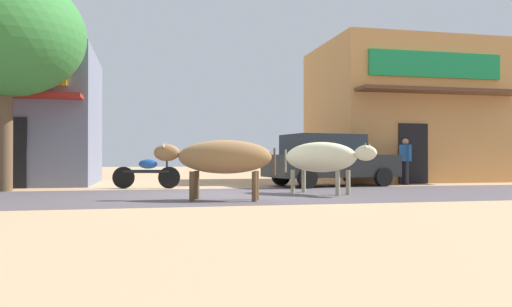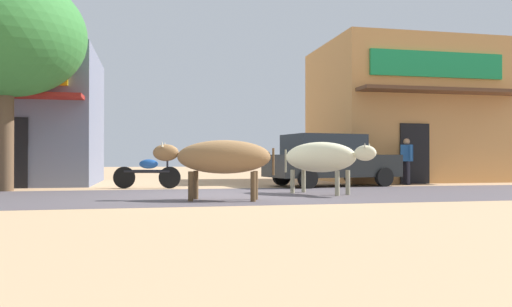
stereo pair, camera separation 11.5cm
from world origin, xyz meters
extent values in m
plane|color=tan|center=(0.00, 0.00, 0.00)|extent=(80.00, 80.00, 0.00)
cube|color=#51494E|center=(0.00, 0.00, 0.00)|extent=(72.00, 5.33, 0.00)
cube|color=slate|center=(-6.36, 6.67, 2.26)|extent=(6.05, 5.20, 4.51)
cube|color=black|center=(-5.60, 4.04, 1.05)|extent=(1.10, 0.06, 2.10)
cube|color=tan|center=(8.38, 6.67, 2.69)|extent=(6.39, 5.20, 5.37)
cube|color=#198C4C|center=(8.38, 4.01, 4.19)|extent=(5.11, 0.10, 0.90)
cube|color=brown|center=(8.38, 3.62, 3.22)|extent=(6.13, 0.90, 0.12)
cube|color=black|center=(7.51, 4.04, 1.05)|extent=(1.10, 0.06, 2.10)
cylinder|color=brown|center=(-5.35, 2.83, 1.44)|extent=(0.40, 0.40, 2.89)
ellipsoid|color=#327432|center=(-5.35, 2.83, 4.26)|extent=(4.21, 4.21, 3.37)
cube|color=black|center=(4.18, 3.31, 0.65)|extent=(4.40, 2.51, 0.70)
cube|color=#1E2328|center=(3.88, 3.25, 1.32)|extent=(2.54, 2.04, 0.64)
cylinder|color=black|center=(5.35, 4.44, 0.30)|extent=(0.62, 0.28, 0.60)
cylinder|color=black|center=(5.67, 2.65, 0.30)|extent=(0.62, 0.28, 0.60)
cylinder|color=black|center=(2.70, 3.97, 0.30)|extent=(0.62, 0.28, 0.60)
cylinder|color=black|center=(3.01, 2.18, 0.30)|extent=(0.62, 0.28, 0.60)
cylinder|color=black|center=(-0.95, 3.12, 0.32)|extent=(0.64, 0.21, 0.64)
cylinder|color=black|center=(-2.26, 3.40, 0.32)|extent=(0.64, 0.21, 0.64)
cylinder|color=black|center=(-1.61, 3.26, 0.50)|extent=(1.33, 0.37, 0.10)
ellipsoid|color=#1E4C99|center=(-1.56, 3.25, 0.72)|extent=(0.60, 0.35, 0.28)
cylinder|color=black|center=(-1.01, 3.14, 0.77)|extent=(0.06, 0.06, 0.60)
ellipsoid|color=olive|center=(0.00, -1.38, 0.92)|extent=(2.13, 1.29, 0.71)
ellipsoid|color=olive|center=(-1.20, -1.01, 1.01)|extent=(0.62, 0.43, 0.36)
cone|color=beige|center=(-1.27, -1.09, 1.19)|extent=(0.06, 0.06, 0.12)
cone|color=beige|center=(-1.22, -0.90, 1.19)|extent=(0.06, 0.06, 0.12)
cylinder|color=brown|center=(-0.70, -1.44, 0.31)|extent=(0.11, 0.11, 0.62)
cylinder|color=brown|center=(-0.55, -0.95, 0.31)|extent=(0.11, 0.11, 0.62)
cylinder|color=brown|center=(0.54, -1.82, 0.31)|extent=(0.11, 0.11, 0.62)
cylinder|color=brown|center=(0.70, -1.33, 0.31)|extent=(0.11, 0.11, 0.62)
cylinder|color=brown|center=(1.00, -1.70, 0.82)|extent=(0.05, 0.05, 0.57)
ellipsoid|color=beige|center=(2.60, -0.03, 0.92)|extent=(1.75, 2.05, 0.75)
ellipsoid|color=beige|center=(3.35, -1.06, 1.01)|extent=(0.56, 0.62, 0.36)
cone|color=beige|center=(3.46, -1.04, 1.19)|extent=(0.06, 0.06, 0.12)
cone|color=beige|center=(3.30, -1.16, 1.19)|extent=(0.06, 0.06, 0.12)
cylinder|color=gray|center=(3.18, -0.43, 0.30)|extent=(0.11, 0.11, 0.60)
cylinder|color=gray|center=(2.81, -0.71, 0.30)|extent=(0.11, 0.11, 0.60)
cylinder|color=gray|center=(2.40, 0.65, 0.30)|extent=(0.11, 0.11, 0.60)
cylinder|color=gray|center=(2.02, 0.37, 0.30)|extent=(0.11, 0.11, 0.60)
cylinder|color=gray|center=(1.97, 0.84, 0.82)|extent=(0.05, 0.05, 0.60)
cylinder|color=#262633|center=(6.91, 3.61, 0.39)|extent=(0.14, 0.14, 0.79)
cylinder|color=#262633|center=(6.91, 3.43, 0.39)|extent=(0.14, 0.14, 0.79)
cube|color=#265999|center=(6.91, 3.52, 1.06)|extent=(0.47, 0.41, 0.56)
sphere|color=tan|center=(6.91, 3.52, 1.45)|extent=(0.21, 0.21, 0.21)
cylinder|color=#265999|center=(6.91, 3.78, 1.09)|extent=(0.09, 0.09, 0.50)
cylinder|color=#265999|center=(6.91, 3.26, 1.09)|extent=(0.09, 0.09, 0.50)
camera|label=1|loc=(-1.66, -11.91, 0.90)|focal=35.34mm
camera|label=2|loc=(-1.55, -11.93, 0.90)|focal=35.34mm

